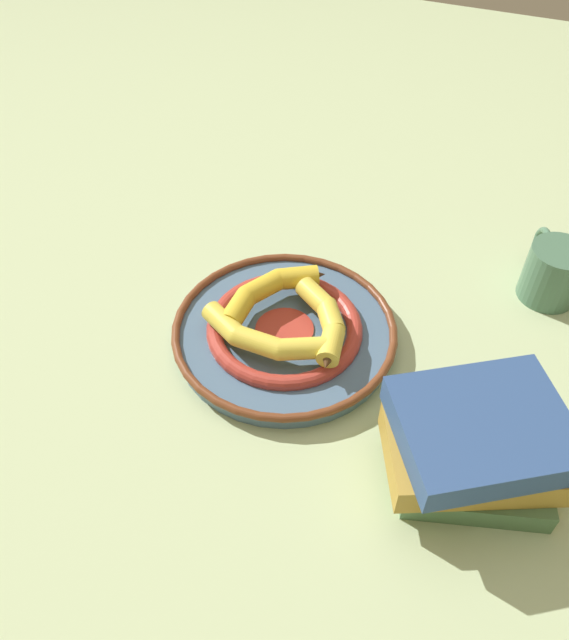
{
  "coord_description": "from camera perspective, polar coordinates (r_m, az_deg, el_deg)",
  "views": [
    {
      "loc": [
        -0.23,
        0.58,
        0.68
      ],
      "look_at": [
        0.01,
        0.02,
        0.04
      ],
      "focal_mm": 35.0,
      "sensor_mm": 36.0,
      "label": 1
    }
  ],
  "objects": [
    {
      "name": "ground_plane",
      "position": [
        0.92,
        1.11,
        -1.16
      ],
      "size": [
        2.8,
        2.8,
        0.0
      ],
      "primitive_type": "plane",
      "color": "#B2C693"
    },
    {
      "name": "decorative_bowl",
      "position": [
        0.9,
        -0.0,
        -1.02
      ],
      "size": [
        0.33,
        0.33,
        0.04
      ],
      "color": "slate",
      "rests_on": "ground_plane"
    },
    {
      "name": "banana_a",
      "position": [
        0.87,
        3.78,
        -0.11
      ],
      "size": [
        0.11,
        0.15,
        0.03
      ],
      "rotation": [
        0.0,
        0.0,
        5.3
      ],
      "color": "yellow",
      "rests_on": "decorative_bowl"
    },
    {
      "name": "banana_b",
      "position": [
        0.91,
        -1.47,
        2.77
      ],
      "size": [
        0.11,
        0.17,
        0.03
      ],
      "rotation": [
        0.0,
        0.0,
        7.34
      ],
      "color": "gold",
      "rests_on": "decorative_bowl"
    },
    {
      "name": "banana_c",
      "position": [
        0.85,
        -2.39,
        -1.59
      ],
      "size": [
        0.2,
        0.06,
        0.03
      ],
      "rotation": [
        0.0,
        0.0,
        9.41
      ],
      "color": "yellow",
      "rests_on": "decorative_bowl"
    },
    {
      "name": "book_stack",
      "position": [
        0.77,
        17.36,
        -11.11
      ],
      "size": [
        0.24,
        0.23,
        0.11
      ],
      "rotation": [
        0.0,
        0.0,
        3.58
      ],
      "color": "#4C754C",
      "rests_on": "ground_plane"
    },
    {
      "name": "coffee_mug",
      "position": [
        1.04,
        23.34,
        4.12
      ],
      "size": [
        0.09,
        0.13,
        0.09
      ],
      "rotation": [
        0.0,
        0.0,
        5.1
      ],
      "color": "#477056",
      "rests_on": "ground_plane"
    }
  ]
}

